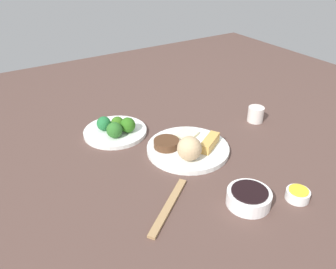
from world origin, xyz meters
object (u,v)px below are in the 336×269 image
Objects in this scene: broccoli_plate at (115,132)px; teacup at (256,114)px; soy_sauce_bowl at (249,198)px; chopsticks_pair at (169,206)px; sauce_ramekin_hot_mustard at (298,195)px; main_plate at (188,149)px.

broccoli_plate is 3.77× the size of teacup.
soy_sauce_bowl is at bearing -164.70° from broccoli_plate.
sauce_ramekin_hot_mustard is at bearing -116.45° from chopsticks_pair.
teacup is at bearing -46.54° from soy_sauce_bowl.
chopsticks_pair is (-0.42, 0.04, -0.00)m from broccoli_plate.
main_plate is at bearing -45.29° from chopsticks_pair.
teacup is at bearing -29.95° from sauce_ramekin_hot_mustard.
teacup is at bearing -66.66° from chopsticks_pair.
chopsticks_pair is (-0.19, 0.19, -0.00)m from main_plate.
main_plate is 0.29m from soy_sauce_bowl.
teacup reaches higher than broccoli_plate.
broccoli_plate is 0.52m from teacup.
broccoli_plate is 1.92× the size of soy_sauce_bowl.
chopsticks_pair is at bearing 63.55° from sauce_ramekin_hot_mustard.
sauce_ramekin_hot_mustard is at bearing 150.05° from teacup.
teacup is 0.57m from chopsticks_pair.
sauce_ramekin_hot_mustard reaches higher than chopsticks_pair.
soy_sauce_bowl is at bearing 133.46° from teacup.
broccoli_plate reaches higher than chopsticks_pair.
sauce_ramekin_hot_mustard is 0.43m from teacup.
chopsticks_pair is at bearing 61.85° from soy_sauce_bowl.
teacup reaches higher than soy_sauce_bowl.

